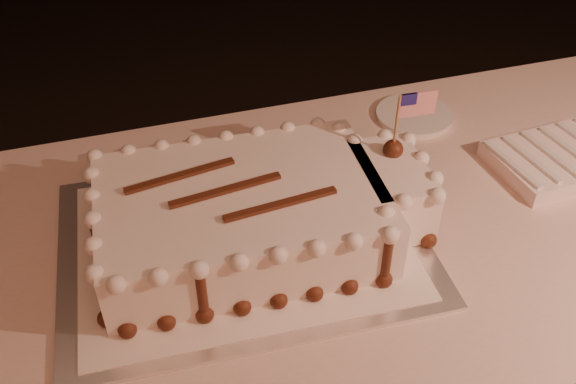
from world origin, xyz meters
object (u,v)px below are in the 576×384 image
object	(u,v)px
napkin_stack	(557,159)
banquet_table	(295,361)
side_plate	(414,115)
cake_board	(243,242)
sheet_cake	(260,212)

from	to	relation	value
napkin_stack	banquet_table	bearing A→B (deg)	-177.04
napkin_stack	side_plate	distance (m)	0.30
banquet_table	cake_board	bearing A→B (deg)	-179.58
cake_board	sheet_cake	bearing A→B (deg)	0.17
banquet_table	sheet_cake	distance (m)	0.44
banquet_table	side_plate	distance (m)	0.58
napkin_stack	side_plate	bearing A→B (deg)	128.26
sheet_cake	cake_board	bearing A→B (deg)	177.26
banquet_table	sheet_cake	world-z (taller)	sheet_cake
banquet_table	cake_board	xyz separation A→B (m)	(-0.10, -0.00, 0.38)
banquet_table	side_plate	world-z (taller)	side_plate
cake_board	side_plate	bearing A→B (deg)	33.74
napkin_stack	side_plate	xyz separation A→B (m)	(-0.19, 0.24, -0.01)
sheet_cake	napkin_stack	distance (m)	0.60
sheet_cake	napkin_stack	world-z (taller)	sheet_cake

